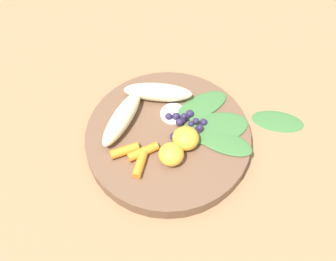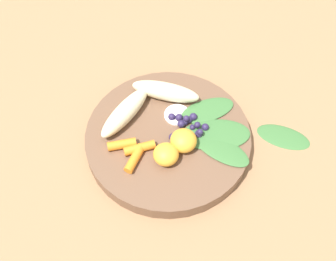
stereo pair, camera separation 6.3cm
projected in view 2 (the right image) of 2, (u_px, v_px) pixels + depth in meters
ground_plane at (168, 143)px, 0.70m from camera, size 2.40×2.40×0.00m
bowl at (168, 138)px, 0.69m from camera, size 0.28×0.28×0.03m
banana_peeled_left at (125, 112)px, 0.68m from camera, size 0.13×0.07×0.03m
banana_peeled_right at (165, 91)px, 0.71m from camera, size 0.10×0.12×0.03m
orange_segment_near at (184, 141)px, 0.65m from camera, size 0.04×0.04×0.03m
orange_segment_far at (166, 154)px, 0.64m from camera, size 0.04×0.04×0.03m
carrot_front at (122, 144)px, 0.66m from camera, size 0.05×0.03×0.02m
carrot_mid_left at (138, 146)px, 0.66m from camera, size 0.05×0.03×0.01m
carrot_mid_right at (135, 158)px, 0.64m from camera, size 0.05×0.04×0.01m
blueberry_pile at (188, 125)px, 0.68m from camera, size 0.07×0.07×0.02m
coconut_shred_patch at (177, 115)px, 0.70m from camera, size 0.05×0.05×0.00m
kale_leaf_left at (221, 149)px, 0.66m from camera, size 0.08×0.11×0.00m
kale_leaf_right at (215, 134)px, 0.68m from camera, size 0.13×0.12×0.00m
kale_leaf_rear at (209, 112)px, 0.70m from camera, size 0.11×0.07×0.00m
kale_leaf_stray at (284, 136)px, 0.71m from camera, size 0.09×0.11×0.01m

